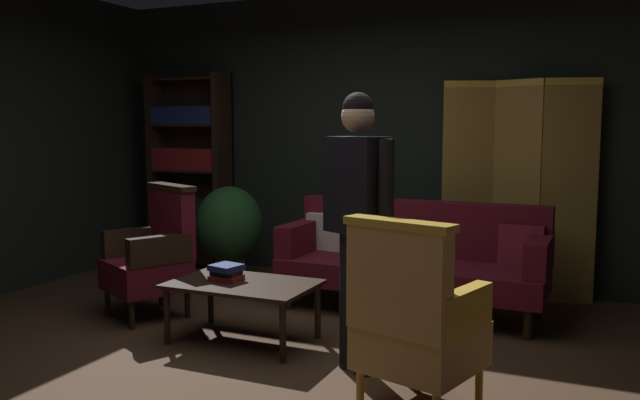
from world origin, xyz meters
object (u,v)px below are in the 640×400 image
object	(u,v)px
standing_figure	(357,206)
potted_plant	(230,228)
folding_screen	(517,186)
velvet_couch	(414,256)
bookshelf	(190,166)
book_red_leather	(226,278)
armchair_gilt_accent	(415,321)
coffee_table	(243,289)
book_navy_cloth	(226,267)
armchair_wing_left	(154,255)
book_black_cloth	(226,273)

from	to	relation	value
standing_figure	potted_plant	xyz separation A→B (m)	(-1.92, 1.63, -0.49)
folding_screen	velvet_couch	world-z (taller)	folding_screen
bookshelf	velvet_couch	distance (m)	2.87
potted_plant	book_red_leather	bearing A→B (deg)	-58.93
potted_plant	velvet_couch	bearing A→B (deg)	-5.36
armchair_gilt_accent	book_red_leather	distance (m)	1.67
bookshelf	coffee_table	distance (m)	2.80
coffee_table	book_navy_cloth	world-z (taller)	book_navy_cloth
armchair_wing_left	coffee_table	bearing A→B (deg)	-14.87
coffee_table	armchair_gilt_accent	xyz separation A→B (m)	(1.41, -0.62, 0.12)
velvet_couch	book_red_leather	xyz separation A→B (m)	(-1.01, -1.25, -0.01)
velvet_couch	book_black_cloth	bearing A→B (deg)	-129.00
armchair_wing_left	potted_plant	world-z (taller)	armchair_wing_left
coffee_table	potted_plant	xyz separation A→B (m)	(-1.00, 1.43, 0.16)
bookshelf	standing_figure	xyz separation A→B (m)	(2.75, -2.20, -0.05)
velvet_couch	book_navy_cloth	size ratio (longest dim) A/B	10.97
folding_screen	book_black_cloth	xyz separation A→B (m)	(-1.70, -2.02, -0.51)
folding_screen	book_black_cloth	distance (m)	2.69
book_black_cloth	book_navy_cloth	xyz separation A→B (m)	(0.00, 0.00, 0.04)
velvet_couch	armchair_wing_left	xyz separation A→B (m)	(-1.84, -1.00, 0.04)
book_black_cloth	bookshelf	bearing A→B (deg)	130.39
folding_screen	velvet_couch	xyz separation A→B (m)	(-0.69, -0.77, -0.53)
armchair_wing_left	book_red_leather	xyz separation A→B (m)	(0.83, -0.25, -0.05)
coffee_table	book_black_cloth	world-z (taller)	book_black_cloth
velvet_couch	book_black_cloth	distance (m)	1.60
bookshelf	armchair_gilt_accent	distance (m)	4.20
standing_figure	folding_screen	bearing A→B (deg)	74.11
bookshelf	potted_plant	world-z (taller)	bookshelf
coffee_table	armchair_wing_left	distance (m)	1.01
velvet_couch	armchair_wing_left	bearing A→B (deg)	-151.51
velvet_couch	coffee_table	xyz separation A→B (m)	(-0.87, -1.25, -0.08)
folding_screen	book_red_leather	bearing A→B (deg)	-130.04
velvet_couch	standing_figure	distance (m)	1.56
bookshelf	coffee_table	world-z (taller)	bookshelf
folding_screen	bookshelf	size ratio (longest dim) A/B	0.93
coffee_table	potted_plant	distance (m)	1.75
bookshelf	standing_figure	distance (m)	3.52
book_navy_cloth	standing_figure	bearing A→B (deg)	-11.08
folding_screen	book_black_cloth	world-z (taller)	folding_screen
coffee_table	book_navy_cloth	bearing A→B (deg)	176.88
armchair_wing_left	velvet_couch	bearing A→B (deg)	28.49
folding_screen	bookshelf	distance (m)	3.39
folding_screen	armchair_wing_left	bearing A→B (deg)	-144.96
armchair_wing_left	book_black_cloth	xyz separation A→B (m)	(0.83, -0.25, -0.02)
book_navy_cloth	book_black_cloth	bearing A→B (deg)	0.00
armchair_wing_left	book_black_cloth	bearing A→B (deg)	-16.76
standing_figure	book_black_cloth	size ratio (longest dim) A/B	9.10
velvet_couch	book_red_leather	bearing A→B (deg)	-129.00
book_red_leather	book_navy_cloth	distance (m)	0.07
coffee_table	book_navy_cloth	xyz separation A→B (m)	(-0.14, 0.01, 0.14)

